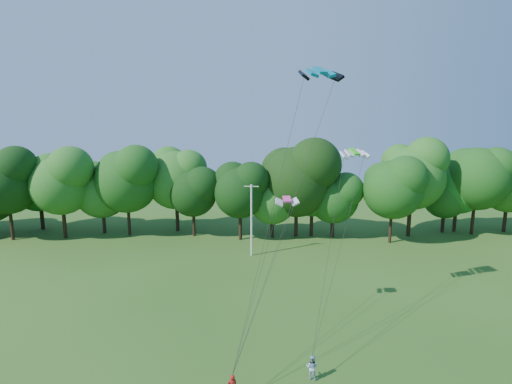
{
  "coord_description": "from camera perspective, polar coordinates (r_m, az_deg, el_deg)",
  "views": [
    {
      "loc": [
        1.59,
        -17.16,
        16.05
      ],
      "look_at": [
        0.97,
        13.0,
        10.47
      ],
      "focal_mm": 28.0,
      "sensor_mm": 36.0,
      "label": 1
    }
  ],
  "objects": [
    {
      "name": "kite_flyer_right",
      "position": [
        27.37,
        7.98,
        -23.52
      ],
      "size": [
        0.93,
        0.84,
        1.57
      ],
      "primitive_type": "imported",
      "rotation": [
        0.0,
        0.0,
        2.76
      ],
      "color": "#9BB9D7",
      "rests_on": "ground"
    },
    {
      "name": "tree_back_west",
      "position": [
        65.34,
        -28.64,
        1.24
      ],
      "size": [
        7.73,
        7.73,
        11.25
      ],
      "color": "#352215",
      "rests_on": "ground"
    },
    {
      "name": "kite_pink",
      "position": [
        30.91,
        4.44,
        -1.03
      ],
      "size": [
        1.9,
        1.07,
        0.4
      ],
      "rotation": [
        0.0,
        0.0,
        0.11
      ],
      "color": "#E23F8F",
      "rests_on": "ground"
    },
    {
      "name": "tree_back_center",
      "position": [
        53.85,
        5.88,
        3.44
      ],
      "size": [
        10.47,
        10.47,
        15.23
      ],
      "color": "black",
      "rests_on": "ground"
    },
    {
      "name": "kite_green",
      "position": [
        33.4,
        13.86,
        5.64
      ],
      "size": [
        2.55,
        1.76,
        0.56
      ],
      "rotation": [
        0.0,
        0.0,
        0.35
      ],
      "color": "#39CD1E",
      "rests_on": "ground"
    },
    {
      "name": "kite_teal",
      "position": [
        30.8,
        9.12,
        16.77
      ],
      "size": [
        3.45,
        2.34,
        0.71
      ],
      "rotation": [
        0.0,
        0.0,
        0.33
      ],
      "color": "#04718B",
      "rests_on": "ground"
    },
    {
      "name": "utility_pole",
      "position": [
        46.78,
        -0.66,
        -3.96
      ],
      "size": [
        1.71,
        0.24,
        8.55
      ],
      "rotation": [
        0.0,
        0.0,
        -0.09
      ],
      "color": "silver",
      "rests_on": "ground"
    },
    {
      "name": "tree_back_east",
      "position": [
        62.95,
        26.97,
        1.66
      ],
      "size": [
        8.42,
        8.42,
        12.25
      ],
      "color": "#372216",
      "rests_on": "ground"
    }
  ]
}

